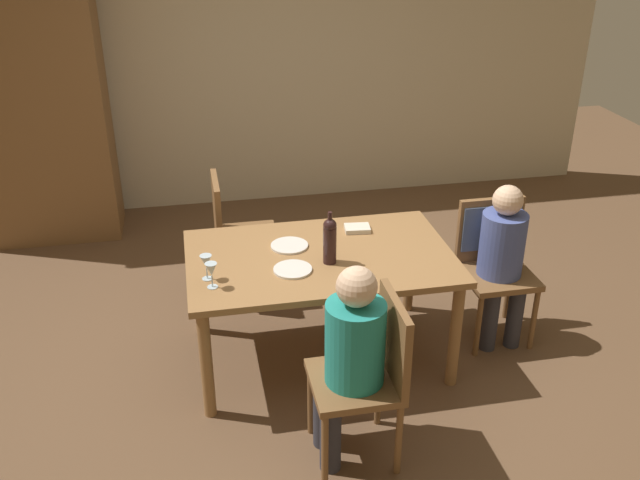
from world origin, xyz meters
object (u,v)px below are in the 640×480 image
object	(u,v)px
chair_far_left	(234,229)
person_man_bearded	(503,254)
chair_near	(371,368)
wine_glass_near_left	(206,262)
dining_table	(320,267)
wine_bottle_tall_green	(330,240)
person_woman_host	(350,352)
dinner_plate_host	(293,269)
armoire_cabinet	(37,110)
chair_right_end	(492,249)
wine_glass_centre	(211,270)
dinner_plate_guest_left	(289,246)

from	to	relation	value
chair_far_left	person_man_bearded	xyz separation A→B (m)	(1.62, -0.91, 0.10)
chair_near	person_man_bearded	size ratio (longest dim) A/B	0.85
chair_near	wine_glass_near_left	world-z (taller)	chair_near
dining_table	person_man_bearded	distance (m)	1.18
wine_bottle_tall_green	person_woman_host	bearing A→B (deg)	-94.64
chair_near	dinner_plate_host	world-z (taller)	chair_near
armoire_cabinet	chair_near	distance (m)	3.75
wine_bottle_tall_green	wine_glass_near_left	distance (m)	0.72
wine_bottle_tall_green	wine_glass_near_left	xyz separation A→B (m)	(-0.72, -0.06, -0.04)
chair_right_end	dinner_plate_host	xyz separation A→B (m)	(-1.37, -0.28, 0.15)
chair_near	dining_table	bearing A→B (deg)	5.66
chair_near	chair_right_end	bearing A→B (deg)	-47.34
person_woman_host	wine_glass_near_left	bearing A→B (deg)	42.19
armoire_cabinet	chair_far_left	distance (m)	2.07
chair_right_end	chair_far_left	xyz separation A→B (m)	(-1.62, 0.76, -0.06)
chair_near	person_man_bearded	xyz separation A→B (m)	(1.09, 0.85, 0.10)
chair_near	wine_bottle_tall_green	size ratio (longest dim) A/B	2.84
person_woman_host	wine_glass_centre	bearing A→B (deg)	45.36
dining_table	wine_bottle_tall_green	size ratio (longest dim) A/B	4.92
chair_right_end	wine_bottle_tall_green	xyz separation A→B (m)	(-1.14, -0.23, 0.29)
dining_table	person_man_bearded	xyz separation A→B (m)	(1.18, -0.03, -0.02)
armoire_cabinet	wine_bottle_tall_green	bearing A→B (deg)	-50.58
chair_near	armoire_cabinet	bearing A→B (deg)	32.37
chair_far_left	wine_glass_near_left	bearing A→B (deg)	-12.63
chair_near	wine_bottle_tall_green	bearing A→B (deg)	3.66
person_man_bearded	dinner_plate_guest_left	size ratio (longest dim) A/B	4.74
chair_far_left	wine_glass_centre	world-z (taller)	chair_far_left
person_man_bearded	wine_glass_centre	xyz separation A→B (m)	(-1.83, -0.23, 0.21)
dining_table	dinner_plate_guest_left	bearing A→B (deg)	138.66
person_woman_host	wine_glass_near_left	size ratio (longest dim) A/B	7.52
chair_near	wine_glass_near_left	distance (m)	1.10
wine_bottle_tall_green	chair_near	bearing A→B (deg)	-86.34
chair_far_left	wine_glass_centre	distance (m)	1.20
dinner_plate_host	dinner_plate_guest_left	size ratio (longest dim) A/B	0.98
chair_far_left	wine_glass_centre	xyz separation A→B (m)	(-0.21, -1.14, 0.31)
wine_bottle_tall_green	dinner_plate_guest_left	distance (m)	0.35
wine_glass_centre	dinner_plate_host	size ratio (longest dim) A/B	0.67
wine_glass_near_left	wine_glass_centre	distance (m)	0.10
dinner_plate_guest_left	person_man_bearded	bearing A→B (deg)	-7.18
dining_table	wine_bottle_tall_green	bearing A→B (deg)	-69.98
person_woman_host	chair_far_left	bearing A→B (deg)	13.42
wine_bottle_tall_green	dinner_plate_guest_left	world-z (taller)	wine_bottle_tall_green
person_man_bearded	chair_far_left	bearing A→B (deg)	-29.17
person_man_bearded	wine_bottle_tall_green	size ratio (longest dim) A/B	3.35
dinner_plate_guest_left	wine_glass_centre	bearing A→B (deg)	-140.88
dining_table	dinner_plate_guest_left	size ratio (longest dim) A/B	6.94
dinner_plate_host	wine_glass_centre	bearing A→B (deg)	-167.93
wine_bottle_tall_green	chair_far_left	bearing A→B (deg)	116.18
chair_right_end	wine_glass_centre	size ratio (longest dim) A/B	6.17
chair_far_left	person_man_bearded	bearing A→B (deg)	60.83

